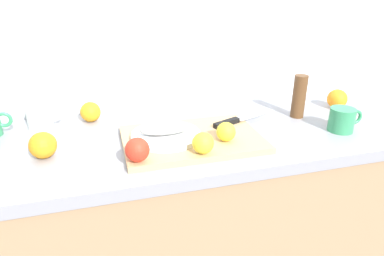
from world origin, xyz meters
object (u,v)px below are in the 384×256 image
object	(u,v)px
lemon_0	(226,132)
coffee_mug_0	(40,116)
cutting_board	(192,139)
chef_knife	(237,120)
coffee_mug_1	(342,120)
fish_fillet	(166,128)
white_plate	(166,135)
pepper_mill	(299,97)

from	to	relation	value
lemon_0	coffee_mug_0	size ratio (longest dim) A/B	0.49
lemon_0	cutting_board	bearing A→B (deg)	147.21
chef_knife	coffee_mug_1	xyz separation A→B (m)	(0.35, -0.13, 0.01)
fish_fillet	chef_knife	xyz separation A→B (m)	(0.28, 0.07, -0.02)
white_plate	fish_fillet	world-z (taller)	fish_fillet
white_plate	coffee_mug_0	world-z (taller)	coffee_mug_0
fish_fillet	white_plate	bearing A→B (deg)	-14.04
chef_knife	coffee_mug_0	size ratio (longest dim) A/B	2.20
cutting_board	white_plate	size ratio (longest dim) A/B	1.99
chef_knife	coffee_mug_1	size ratio (longest dim) A/B	2.17
fish_fillet	pepper_mill	xyz separation A→B (m)	(0.55, 0.10, 0.03)
white_plate	coffee_mug_0	size ratio (longest dim) A/B	1.81
white_plate	lemon_0	size ratio (longest dim) A/B	3.66
lemon_0	coffee_mug_0	distance (m)	0.68
white_plate	coffee_mug_0	xyz separation A→B (m)	(-0.42, 0.25, 0.02)
white_plate	cutting_board	bearing A→B (deg)	-8.86
coffee_mug_0	pepper_mill	distance (m)	0.98
cutting_board	white_plate	world-z (taller)	white_plate
cutting_board	white_plate	xyz separation A→B (m)	(-0.09, 0.01, 0.02)
cutting_board	coffee_mug_0	distance (m)	0.57
white_plate	fish_fillet	bearing A→B (deg)	165.96
fish_fillet	coffee_mug_1	xyz separation A→B (m)	(0.63, -0.07, -0.01)
fish_fillet	cutting_board	bearing A→B (deg)	-8.86
white_plate	coffee_mug_1	distance (m)	0.63
cutting_board	coffee_mug_0	xyz separation A→B (m)	(-0.50, 0.27, 0.04)
coffee_mug_1	pepper_mill	distance (m)	0.19
lemon_0	pepper_mill	world-z (taller)	pepper_mill
fish_fillet	lemon_0	xyz separation A→B (m)	(0.18, -0.08, -0.00)
lemon_0	coffee_mug_1	size ratio (longest dim) A/B	0.49
fish_fillet	chef_knife	bearing A→B (deg)	13.06
coffee_mug_1	coffee_mug_0	bearing A→B (deg)	163.03
cutting_board	fish_fillet	bearing A→B (deg)	171.14
fish_fillet	chef_knife	world-z (taller)	fish_fillet
fish_fillet	pepper_mill	size ratio (longest dim) A/B	1.02
white_plate	chef_knife	size ratio (longest dim) A/B	0.82
pepper_mill	fish_fillet	bearing A→B (deg)	-169.80
white_plate	coffee_mug_1	bearing A→B (deg)	-6.07
cutting_board	white_plate	distance (m)	0.09
cutting_board	chef_knife	world-z (taller)	chef_knife
chef_knife	lemon_0	distance (m)	0.17
cutting_board	fish_fillet	xyz separation A→B (m)	(-0.09, 0.01, 0.04)
coffee_mug_0	coffee_mug_1	distance (m)	1.10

